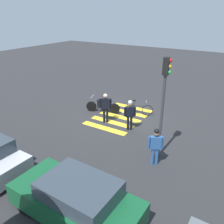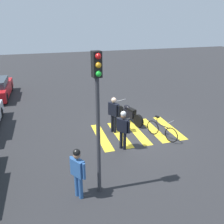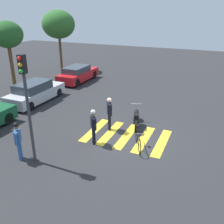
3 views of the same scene
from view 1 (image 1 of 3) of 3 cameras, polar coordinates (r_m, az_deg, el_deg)
name	(u,v)px [view 1 (image 1 of 3)]	position (r m, az deg, el deg)	size (l,w,h in m)	color
ground_plane	(120,117)	(14.71, 1.89, -1.18)	(60.00, 60.00, 0.00)	#2B2B2D
police_motorcycle	(103,106)	(15.22, -2.22, 1.59)	(2.19, 0.92, 1.05)	black
leaning_bicycle	(139,109)	(14.90, 6.57, 0.61)	(1.62, 0.78, 1.01)	black
officer_on_foot	(130,113)	(12.77, 4.39, -0.28)	(0.55, 0.45, 1.75)	black
officer_by_motorcycle	(106,106)	(13.60, -1.60, 1.47)	(0.62, 0.44, 1.80)	black
pedestrian_bystander	(156,144)	(10.04, 10.60, -7.81)	(0.57, 0.42, 1.73)	#2D5999
crosswalk_stripes	(120,117)	(14.71, 1.89, -1.17)	(2.84, 4.05, 0.01)	yellow
car_green_compact	(76,200)	(7.89, -8.79, -20.41)	(4.34, 1.97, 1.46)	black
traffic_light_pole	(164,94)	(9.81, 12.57, 4.28)	(0.34, 0.27, 4.50)	#38383D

